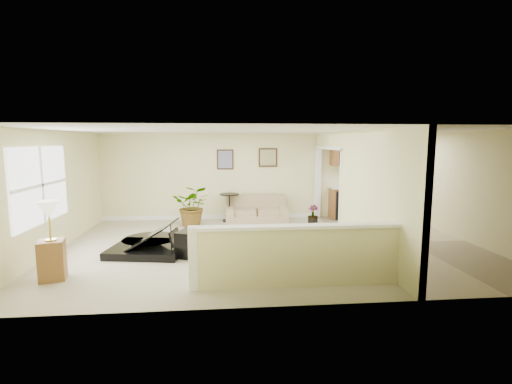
{
  "coord_description": "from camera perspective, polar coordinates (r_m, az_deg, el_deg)",
  "views": [
    {
      "loc": [
        -1.04,
        -7.83,
        2.28
      ],
      "look_at": [
        -0.29,
        0.4,
        1.14
      ],
      "focal_mm": 26.0,
      "sensor_mm": 36.0,
      "label": 1
    }
  ],
  "objects": [
    {
      "name": "floor",
      "position": [
        8.22,
        2.28,
        -8.26
      ],
      "size": [
        9.0,
        9.0,
        0.0
      ],
      "primitive_type": "plane",
      "color": "#B3AA8B",
      "rests_on": "ground"
    },
    {
      "name": "back_wall",
      "position": [
        10.92,
        0.26,
        2.44
      ],
      "size": [
        9.0,
        0.04,
        2.5
      ],
      "primitive_type": "cube",
      "color": "beige",
      "rests_on": "floor"
    },
    {
      "name": "front_wall",
      "position": [
        5.04,
        6.82,
        -3.97
      ],
      "size": [
        9.0,
        0.04,
        2.5
      ],
      "primitive_type": "cube",
      "color": "beige",
      "rests_on": "floor"
    },
    {
      "name": "left_wall",
      "position": [
        8.62,
        -28.85,
        0.01
      ],
      "size": [
        0.04,
        6.0,
        2.5
      ],
      "primitive_type": "cube",
      "color": "beige",
      "rests_on": "floor"
    },
    {
      "name": "right_wall",
      "position": [
        9.64,
        29.88,
        0.68
      ],
      "size": [
        0.04,
        6.0,
        2.5
      ],
      "primitive_type": "cube",
      "color": "beige",
      "rests_on": "floor"
    },
    {
      "name": "ceiling",
      "position": [
        7.9,
        2.38,
        9.45
      ],
      "size": [
        9.0,
        6.0,
        0.04
      ],
      "primitive_type": "cube",
      "color": "silver",
      "rests_on": "back_wall"
    },
    {
      "name": "kitchen_vinyl",
      "position": [
        9.16,
        22.36,
        -7.13
      ],
      "size": [
        2.7,
        6.0,
        0.01
      ],
      "primitive_type": "cube",
      "color": "tan",
      "rests_on": "floor"
    },
    {
      "name": "interior_partition",
      "position": [
        8.63,
        14.03,
        0.56
      ],
      "size": [
        0.18,
        5.99,
        2.5
      ],
      "color": "beige",
      "rests_on": "floor"
    },
    {
      "name": "pony_half_wall",
      "position": [
        5.91,
        6.0,
        -9.53
      ],
      "size": [
        3.42,
        0.22,
        1.0
      ],
      "color": "beige",
      "rests_on": "floor"
    },
    {
      "name": "left_window",
      "position": [
        8.14,
        -30.24,
        0.93
      ],
      "size": [
        0.05,
        2.15,
        1.45
      ],
      "primitive_type": "cube",
      "color": "white",
      "rests_on": "left_wall"
    },
    {
      "name": "wall_art_left",
      "position": [
        10.81,
        -4.76,
        5.01
      ],
      "size": [
        0.48,
        0.04,
        0.58
      ],
      "color": "#392114",
      "rests_on": "back_wall"
    },
    {
      "name": "wall_mirror",
      "position": [
        10.89,
        1.85,
        5.32
      ],
      "size": [
        0.55,
        0.04,
        0.55
      ],
      "color": "#392114",
      "rests_on": "back_wall"
    },
    {
      "name": "kitchen_cabinets",
      "position": [
        11.46,
        16.48,
        0.46
      ],
      "size": [
        2.36,
        0.65,
        2.33
      ],
      "color": "brown",
      "rests_on": "floor"
    },
    {
      "name": "piano",
      "position": [
        8.04,
        -16.37,
        -4.68
      ],
      "size": [
        1.87,
        1.91,
        1.39
      ],
      "rotation": [
        0.0,
        0.0,
        -0.16
      ],
      "color": "black",
      "rests_on": "floor"
    },
    {
      "name": "piano_bench",
      "position": [
        7.66,
        -9.79,
        -7.56
      ],
      "size": [
        0.65,
        0.87,
        0.52
      ],
      "primitive_type": "cube",
      "rotation": [
        0.0,
        0.0,
        -0.37
      ],
      "color": "black",
      "rests_on": "floor"
    },
    {
      "name": "loveseat",
      "position": [
        10.53,
        0.08,
        -2.59
      ],
      "size": [
        1.76,
        1.05,
        0.98
      ],
      "rotation": [
        0.0,
        0.0,
        -0.05
      ],
      "color": "tan",
      "rests_on": "floor"
    },
    {
      "name": "accent_table",
      "position": [
        10.61,
        -4.11,
        -1.78
      ],
      "size": [
        0.55,
        0.55,
        0.79
      ],
      "color": "black",
      "rests_on": "floor"
    },
    {
      "name": "palm_plant",
      "position": [
        10.14,
        -9.67,
        -2.14
      ],
      "size": [
        1.08,
        0.97,
        1.1
      ],
      "color": "black",
      "rests_on": "floor"
    },
    {
      "name": "small_plant",
      "position": [
        10.4,
        8.75,
        -3.65
      ],
      "size": [
        0.38,
        0.38,
        0.52
      ],
      "color": "black",
      "rests_on": "floor"
    },
    {
      "name": "lamp_stand",
      "position": [
        7.0,
        -28.98,
        -7.38
      ],
      "size": [
        0.47,
        0.47,
        1.32
      ],
      "color": "brown",
      "rests_on": "floor"
    }
  ]
}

